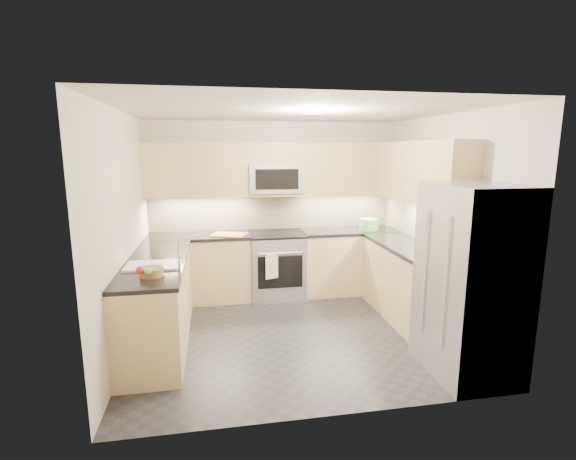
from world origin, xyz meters
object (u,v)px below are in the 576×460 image
object	(u,v)px
microwave	(275,178)
utensil_bowl	(369,224)
gas_range	(277,265)
refrigerator	(471,281)
cutting_board	(229,235)
fruit_basket	(152,272)

from	to	relation	value
microwave	utensil_bowl	xyz separation A→B (m)	(1.38, -0.15, -0.68)
gas_range	utensil_bowl	xyz separation A→B (m)	(1.38, -0.02, 0.56)
refrigerator	cutting_board	size ratio (longest dim) A/B	3.97
utensil_bowl	refrigerator	bearing A→B (deg)	-88.24
refrigerator	fruit_basket	xyz separation A→B (m)	(-2.91, 0.56, 0.08)
gas_range	refrigerator	world-z (taller)	refrigerator
cutting_board	fruit_basket	xyz separation A→B (m)	(-0.78, -1.79, 0.03)
gas_range	cutting_board	size ratio (longest dim) A/B	2.01
microwave	refrigerator	xyz separation A→B (m)	(1.45, -2.55, -0.80)
utensil_bowl	fruit_basket	size ratio (longest dim) A/B	1.27
utensil_bowl	cutting_board	xyz separation A→B (m)	(-2.05, -0.05, -0.07)
utensil_bowl	microwave	bearing A→B (deg)	173.84
microwave	refrigerator	world-z (taller)	microwave
gas_range	microwave	distance (m)	1.25
gas_range	fruit_basket	bearing A→B (deg)	-128.01
gas_range	fruit_basket	xyz separation A→B (m)	(-1.46, -1.87, 0.53)
microwave	cutting_board	xyz separation A→B (m)	(-0.68, -0.20, -0.75)
microwave	fruit_basket	bearing A→B (deg)	-126.22
microwave	utensil_bowl	size ratio (longest dim) A/B	2.72
microwave	cutting_board	size ratio (longest dim) A/B	1.68
gas_range	refrigerator	xyz separation A→B (m)	(1.45, -2.43, 0.45)
microwave	utensil_bowl	bearing A→B (deg)	-6.16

